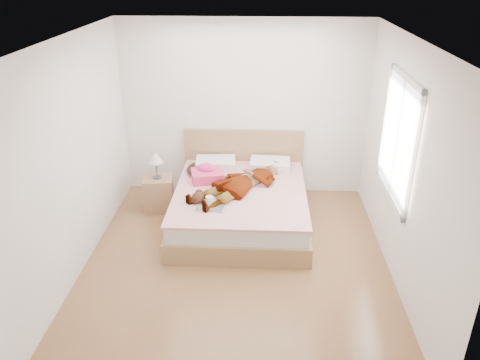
% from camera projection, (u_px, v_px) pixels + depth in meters
% --- Properties ---
extents(ground, '(4.00, 4.00, 0.00)m').
position_uv_depth(ground, '(236.00, 263.00, 5.61)').
color(ground, '#532D1A').
rests_on(ground, ground).
extents(woman, '(1.56, 1.67, 0.23)m').
position_uv_depth(woman, '(242.00, 180.00, 6.26)').
color(woman, white).
rests_on(woman, bed).
extents(hair, '(0.66, 0.73, 0.09)m').
position_uv_depth(hair, '(204.00, 170.00, 6.72)').
color(hair, black).
rests_on(hair, bed).
extents(phone, '(0.09, 0.08, 0.05)m').
position_uv_depth(phone, '(208.00, 164.00, 6.63)').
color(phone, silver).
rests_on(phone, bed).
extents(room_shell, '(4.00, 4.00, 4.00)m').
position_uv_depth(room_shell, '(398.00, 139.00, 5.16)').
color(room_shell, white).
rests_on(room_shell, ground).
extents(bed, '(1.80, 2.08, 1.00)m').
position_uv_depth(bed, '(241.00, 202.00, 6.42)').
color(bed, olive).
rests_on(bed, ground).
extents(towel, '(0.50, 0.43, 0.23)m').
position_uv_depth(towel, '(207.00, 174.00, 6.48)').
color(towel, '#E83F6F').
rests_on(towel, bed).
extents(magazine, '(0.41, 0.30, 0.02)m').
position_uv_depth(magazine, '(210.00, 207.00, 5.80)').
color(magazine, silver).
rests_on(magazine, bed).
extents(coffee_mug, '(0.14, 0.12, 0.10)m').
position_uv_depth(coffee_mug, '(210.00, 200.00, 5.87)').
color(coffee_mug, white).
rests_on(coffee_mug, bed).
extents(plush_toy, '(0.17, 0.25, 0.14)m').
position_uv_depth(plush_toy, '(198.00, 197.00, 5.90)').
color(plush_toy, black).
rests_on(plush_toy, bed).
extents(nightstand, '(0.46, 0.42, 0.88)m').
position_uv_depth(nightstand, '(158.00, 191.00, 6.69)').
color(nightstand, '#925F43').
rests_on(nightstand, ground).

